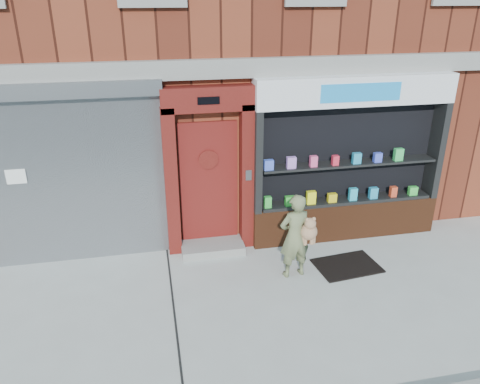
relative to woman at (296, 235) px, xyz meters
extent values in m
plane|color=#9E9E99|center=(-0.45, -0.69, -0.72)|extent=(80.00, 80.00, 0.00)
cube|color=#521E12|center=(-0.45, 5.31, 3.28)|extent=(12.00, 8.00, 8.00)
cube|color=gray|center=(-0.45, 1.23, 2.43)|extent=(12.00, 0.16, 0.30)
cube|color=gray|center=(-3.45, 1.25, 0.68)|extent=(3.00, 0.10, 2.80)
cube|color=slate|center=(-3.45, 1.19, 2.20)|extent=(3.10, 0.30, 0.24)
cube|color=white|center=(-4.25, 1.18, 0.88)|extent=(0.30, 0.01, 0.24)
cube|color=#50110D|center=(-1.85, 1.17, 0.58)|extent=(0.22, 0.28, 2.60)
cube|color=#50110D|center=(-0.55, 1.17, 0.58)|extent=(0.22, 0.28, 2.60)
cube|color=#50110D|center=(-1.20, 1.17, 1.98)|extent=(1.50, 0.28, 0.40)
cube|color=black|center=(-1.20, 1.02, 1.98)|extent=(0.35, 0.01, 0.12)
cube|color=#5E1411|center=(-1.20, 1.28, 0.48)|extent=(1.00, 0.06, 2.20)
cylinder|color=black|center=(-1.20, 1.24, 0.93)|extent=(0.28, 0.02, 0.28)
cylinder|color=#50110D|center=(-1.20, 1.23, 0.93)|extent=(0.34, 0.02, 0.34)
cube|color=gray|center=(-1.20, 1.01, -0.65)|extent=(1.10, 0.55, 0.15)
cube|color=slate|center=(-0.55, 1.02, 0.68)|extent=(0.10, 0.02, 0.18)
cube|color=#552814|center=(1.30, 1.11, -0.37)|extent=(3.50, 0.40, 0.70)
cube|color=black|center=(-0.39, 1.11, 0.88)|extent=(0.12, 0.40, 1.80)
cube|color=black|center=(2.99, 1.11, 0.88)|extent=(0.12, 0.40, 1.80)
cube|color=black|center=(1.30, 1.29, 0.88)|extent=(3.30, 0.03, 1.80)
cube|color=black|center=(1.30, 1.11, 0.01)|extent=(3.20, 0.36, 0.06)
cube|color=black|center=(1.30, 1.11, 0.73)|extent=(3.20, 0.36, 0.04)
cube|color=white|center=(1.30, 1.11, 2.03)|extent=(3.50, 0.40, 0.50)
cube|color=#1A81C6|center=(1.30, 0.90, 2.03)|extent=(1.40, 0.01, 0.30)
cube|color=green|center=(-0.20, 1.03, 0.14)|extent=(0.12, 0.09, 0.20)
cube|color=green|center=(0.20, 1.03, 0.12)|extent=(0.16, 0.09, 0.18)
cube|color=#FBF41A|center=(0.60, 1.03, 0.15)|extent=(0.16, 0.09, 0.24)
cube|color=yellow|center=(1.00, 1.03, 0.12)|extent=(0.16, 0.09, 0.16)
cube|color=#29B0CF|center=(1.40, 1.03, 0.15)|extent=(0.14, 0.09, 0.23)
cube|color=#2590BC|center=(1.80, 1.03, 0.14)|extent=(0.15, 0.09, 0.21)
cube|color=#D44425|center=(2.20, 1.03, 0.13)|extent=(0.12, 0.09, 0.20)
cube|color=green|center=(2.60, 1.03, 0.12)|extent=(0.16, 0.09, 0.16)
cube|color=#4463E8|center=(-0.20, 1.03, 0.83)|extent=(0.16, 0.09, 0.18)
cube|color=#B77ADC|center=(0.20, 1.03, 0.85)|extent=(0.16, 0.09, 0.20)
cube|color=#ED4F86|center=(0.60, 1.03, 0.84)|extent=(0.12, 0.09, 0.19)
cube|color=#E52841|center=(1.00, 1.03, 0.83)|extent=(0.11, 0.09, 0.17)
cube|color=#2590BA|center=(1.40, 1.03, 0.84)|extent=(0.15, 0.09, 0.19)
cube|color=#4254E1|center=(1.80, 1.03, 0.83)|extent=(0.14, 0.09, 0.17)
cube|color=green|center=(2.20, 1.03, 0.86)|extent=(0.16, 0.09, 0.22)
imported|color=#676F49|center=(-0.02, 0.00, -0.01)|extent=(0.57, 0.42, 1.43)
sphere|color=#9C6E4E|center=(0.19, -0.03, 0.07)|extent=(0.27, 0.27, 0.27)
sphere|color=#9C6E4E|center=(0.19, -0.08, 0.23)|extent=(0.18, 0.18, 0.18)
sphere|color=#9C6E4E|center=(0.14, -0.08, 0.30)|extent=(0.06, 0.06, 0.06)
sphere|color=#9C6E4E|center=(0.25, -0.08, 0.30)|extent=(0.06, 0.06, 0.06)
cylinder|color=#9C6E4E|center=(0.10, -0.03, -0.07)|extent=(0.06, 0.06, 0.16)
cylinder|color=#9C6E4E|center=(0.28, -0.03, -0.07)|extent=(0.06, 0.06, 0.16)
cylinder|color=#9C6E4E|center=(0.14, -0.05, -0.07)|extent=(0.06, 0.06, 0.16)
cylinder|color=#9C6E4E|center=(0.25, -0.05, -0.07)|extent=(0.06, 0.06, 0.16)
cube|color=black|center=(0.95, 0.06, -0.71)|extent=(1.11, 0.83, 0.03)
camera|label=1|loc=(-2.17, -6.19, 3.55)|focal=35.00mm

